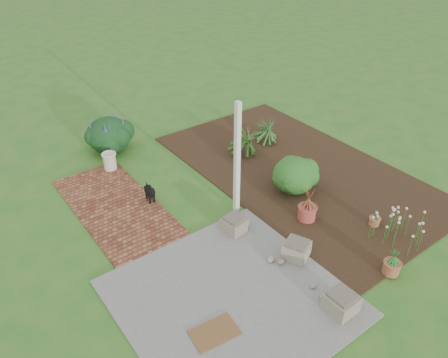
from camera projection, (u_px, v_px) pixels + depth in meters
ground at (228, 219)px, 9.08m from camera, size 80.00×80.00×0.00m
concrete_patio at (231, 298)px, 7.27m from camera, size 3.50×3.50×0.04m
brick_path at (116, 207)px, 9.40m from camera, size 1.60×3.50×0.04m
garden_bed at (297, 170)px, 10.65m from camera, size 4.00×7.00×0.03m
veranda_post at (237, 161)px, 8.61m from camera, size 0.10×0.10×2.50m
stone_trough_near at (341, 303)px, 6.96m from camera, size 0.47×0.47×0.30m
stone_trough_mid at (296, 250)px, 8.00m from camera, size 0.58×0.58×0.29m
stone_trough_far at (234, 225)px, 8.63m from camera, size 0.48×0.48×0.28m
coir_doormat at (214, 332)px, 6.66m from camera, size 0.76×0.53×0.02m
black_dog at (150, 192)px, 9.40m from camera, size 0.19×0.48×0.41m
cream_ceramic_urn at (110, 161)px, 10.56m from camera, size 0.35×0.35×0.41m
evergreen_shrub at (295, 174)px, 9.70m from camera, size 1.12×1.12×0.82m
agapanthus_clump_back at (266, 129)px, 11.66m from camera, size 1.08×1.08×0.77m
agapanthus_clump_front at (244, 139)px, 11.07m from camera, size 1.15×1.15×0.87m
pink_flower_patch at (403, 230)px, 8.24m from camera, size 1.29×1.29×0.63m
terracotta_pot_bronze at (307, 213)px, 8.96m from camera, size 0.48×0.48×0.30m
terracotta_pot_small_left at (375, 221)px, 8.82m from camera, size 0.26×0.26×0.17m
terracotta_pot_small_right at (391, 268)px, 7.67m from camera, size 0.31×0.31×0.25m
purple_flowering_bush at (109, 134)px, 11.26m from camera, size 1.25×1.25×0.95m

